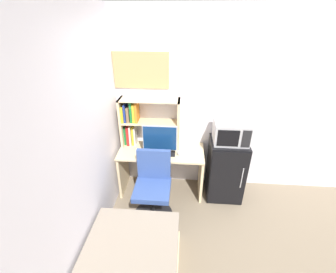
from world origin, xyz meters
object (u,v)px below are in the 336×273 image
Objects in this scene: hutch_bookshelf at (140,120)px; computer_mouse at (179,153)px; mini_fridge at (225,169)px; microwave at (231,132)px; bed at (133,256)px; desk_chair at (153,190)px; wall_corkboard at (141,70)px; monitor at (160,140)px; keyboard at (160,153)px.

hutch_bookshelf reaches higher than computer_mouse.
hutch_bookshelf reaches higher than mini_fridge.
bed is (-1.11, -1.29, -0.85)m from microwave.
wall_corkboard is at bearing 106.50° from desk_chair.
wall_corkboard is at bearing 73.26° from hutch_bookshelf.
monitor is at bearing -173.80° from microwave.
monitor is at bearing -168.49° from computer_mouse.
microwave is at bearing 25.22° from desk_chair.
microwave reaches higher than mini_fridge.
monitor is at bearing -41.22° from hutch_bookshelf.
microwave is 1.90m from bed.
keyboard is at bearing -175.63° from mini_fridge.
hutch_bookshelf is 0.91× the size of mini_fridge.
desk_chair is 1.27× the size of wall_corkboard.
keyboard is 0.52m from desk_chair.
hutch_bookshelf is 1.81× the size of monitor.
mini_fridge is 1.84m from wall_corkboard.
mini_fridge is (0.69, 0.05, -0.29)m from computer_mouse.
mini_fridge reaches higher than keyboard.
monitor is 0.49× the size of bed.
computer_mouse is 0.76m from microwave.
hutch_bookshelf is at bearing 159.02° from computer_mouse.
monitor is at bearing -173.98° from mini_fridge.
desk_chair is at bearing -154.92° from mini_fridge.
microwave reaches higher than monitor.
keyboard is at bearing -38.75° from hutch_bookshelf.
keyboard is 1.15m from wall_corkboard.
wall_corkboard reaches higher than keyboard.
hutch_bookshelf is 0.89× the size of bed.
monitor is 4.42× the size of computer_mouse.
desk_chair is 0.85m from bed.
computer_mouse is 0.75m from mini_fridge.
microwave is at bearing 6.20° from monitor.
hutch_bookshelf reaches higher than keyboard.
bed is (-0.10, -0.82, -0.19)m from desk_chair.
hutch_bookshelf reaches higher than monitor.
microwave is (0.00, 0.00, 0.61)m from mini_fridge.
mini_fridge is at bearing -12.77° from wall_corkboard.
hutch_bookshelf is 0.69m from wall_corkboard.
desk_chair reaches higher than mini_fridge.
hutch_bookshelf is at bearing 95.89° from bed.
bed is (-0.16, -1.19, -0.75)m from monitor.
desk_chair is at bearing -68.47° from hutch_bookshelf.
microwave is at bearing 4.55° from keyboard.
hutch_bookshelf reaches higher than bed.
monitor is 1.03× the size of microwave.
hutch_bookshelf is at bearing 138.78° from monitor.
desk_chair is (0.25, -0.64, -0.71)m from hutch_bookshelf.
mini_fridge is at bearing 25.08° from desk_chair.
monitor is 1.09× the size of keyboard.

